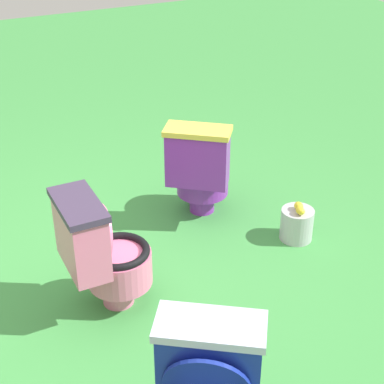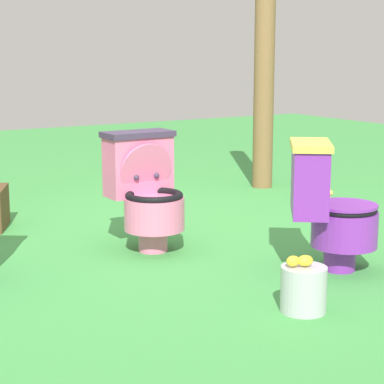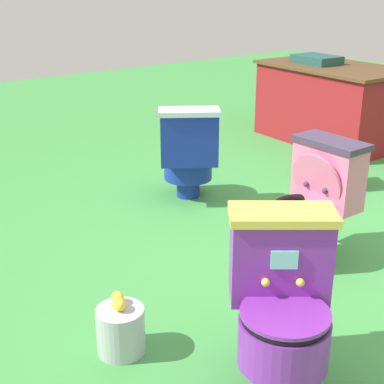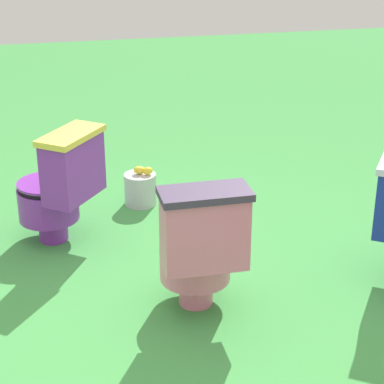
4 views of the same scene
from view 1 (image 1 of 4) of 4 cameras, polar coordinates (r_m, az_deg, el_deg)
ground at (r=3.63m, az=-10.08°, el=-10.52°), size 14.00×14.00×0.00m
toilet_pink at (r=3.39m, az=-8.42°, el=-5.62°), size 0.44×0.50×0.73m
toilet_purple at (r=4.20m, az=0.80°, el=2.14°), size 0.63×0.62×0.73m
lemon_bucket at (r=4.13m, az=9.81°, el=-2.93°), size 0.22×0.22×0.28m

